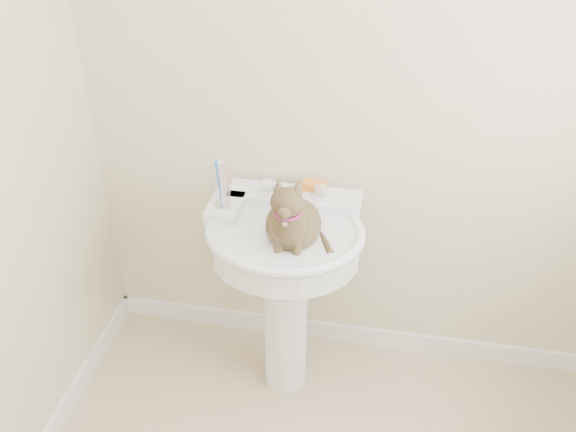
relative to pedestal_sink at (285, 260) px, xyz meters
The scene contains 7 objects.
wall_back 0.71m from the pedestal_sink, 49.42° to the left, with size 2.20×0.00×2.50m, color beige, non-canonical shape.
baseboard_back 0.72m from the pedestal_sink, 48.43° to the left, with size 2.20×0.02×0.09m, color white.
pedestal_sink is the anchor object (origin of this frame).
faucet 0.27m from the pedestal_sink, 89.03° to the left, with size 0.28×0.12×0.14m.
soap_bar 0.31m from the pedestal_sink, 73.13° to the left, with size 0.09×0.06×0.03m, color orange.
toothbrush_cup 0.34m from the pedestal_sink, 167.50° to the left, with size 0.07×0.07×0.19m.
cat 0.23m from the pedestal_sink, 58.84° to the right, with size 0.22×0.27×0.40m.
Camera 1 is at (0.11, -1.08, 2.13)m, focal length 40.00 mm.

